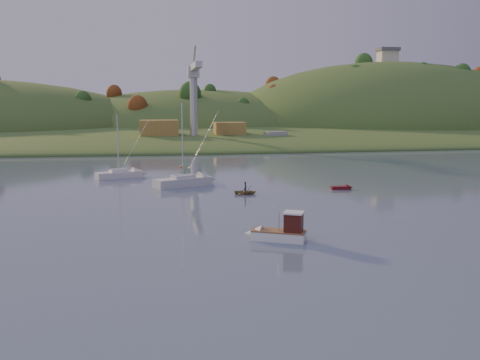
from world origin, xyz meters
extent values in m
plane|color=#3A445F|center=(0.00, 0.00, 0.00)|extent=(500.00, 500.00, 0.00)
cube|color=#355522|center=(0.00, 230.00, 0.00)|extent=(620.00, 220.00, 1.50)
ellipsoid|color=#355522|center=(0.00, 165.00, 0.00)|extent=(640.00, 150.00, 7.00)
ellipsoid|color=#355522|center=(10.00, 210.00, 0.00)|extent=(140.00, 120.00, 36.00)
ellipsoid|color=#355522|center=(95.00, 195.00, 0.00)|extent=(150.00, 130.00, 60.00)
cube|color=beige|center=(95.00, 195.00, 32.50)|extent=(8.00, 6.00, 5.00)
cube|color=#595960|center=(95.00, 195.00, 35.70)|extent=(9.00, 7.00, 1.50)
cube|color=slate|center=(5.00, 122.00, 1.20)|extent=(42.00, 16.00, 2.40)
cube|color=#A58437|center=(-8.00, 123.00, 4.80)|extent=(11.00, 8.00, 4.80)
cube|color=#A58437|center=(13.00, 124.00, 4.40)|extent=(9.00, 7.00, 4.00)
cylinder|color=#B7B7BC|center=(2.00, 120.00, 11.40)|extent=(2.20, 2.20, 18.00)
cube|color=#B7B7BC|center=(2.00, 120.00, 20.90)|extent=(3.20, 3.20, 3.20)
cube|color=#B7B7BC|center=(2.00, 111.00, 21.90)|extent=(1.80, 18.00, 1.60)
cube|color=#B7B7BC|center=(2.00, 125.00, 21.90)|extent=(1.80, 10.00, 1.60)
cube|color=white|center=(0.75, 10.61, 0.43)|extent=(5.08, 3.65, 0.87)
cone|color=white|center=(-1.41, 11.66, 0.43)|extent=(2.27, 2.29, 1.73)
cube|color=brown|center=(0.75, 10.61, 0.89)|extent=(5.10, 3.70, 0.12)
cube|color=#43140F|center=(1.96, 10.02, 1.73)|extent=(2.01, 1.97, 1.73)
cube|color=white|center=(1.96, 10.02, 2.64)|extent=(2.27, 2.23, 0.14)
cylinder|color=silver|center=(0.75, 10.61, 2.02)|extent=(0.10, 0.10, 2.31)
cube|color=silver|center=(-5.83, 43.83, 0.61)|extent=(9.10, 6.31, 1.22)
cube|color=silver|center=(-5.83, 43.83, 1.27)|extent=(3.85, 3.26, 0.77)
cylinder|color=silver|center=(-5.83, 43.83, 6.74)|extent=(0.18, 0.18, 11.05)
cylinder|color=silver|center=(-5.83, 43.83, 1.52)|extent=(3.22, 1.68, 0.12)
cylinder|color=silver|center=(-5.83, 43.83, 1.62)|extent=(2.93, 1.70, 0.36)
cube|color=silver|center=(-15.75, 54.19, 0.51)|extent=(7.75, 5.01, 1.03)
cube|color=silver|center=(-15.75, 54.19, 1.08)|extent=(3.24, 2.65, 0.65)
cylinder|color=silver|center=(-15.75, 54.19, 5.70)|extent=(0.18, 0.18, 9.34)
cylinder|color=silver|center=(-15.75, 54.19, 1.33)|extent=(2.79, 1.29, 0.12)
cylinder|color=silver|center=(-15.75, 54.19, 1.43)|extent=(2.55, 1.36, 0.36)
imported|color=olive|center=(2.08, 35.25, 0.31)|extent=(3.27, 2.56, 0.62)
imported|color=black|center=(2.08, 35.25, 0.72)|extent=(0.42, 0.57, 1.45)
cube|color=#550C12|center=(16.20, 37.03, 0.23)|extent=(2.78, 1.28, 0.45)
cone|color=#550C12|center=(17.55, 36.93, 0.23)|extent=(1.03, 1.15, 1.08)
cube|color=slate|center=(25.74, 118.00, 0.96)|extent=(15.90, 9.79, 1.93)
cube|color=#B7B7BC|center=(25.74, 118.00, 2.57)|extent=(7.10, 5.07, 2.57)
sphere|color=orange|center=(-4.85, 66.04, 0.25)|extent=(0.50, 0.50, 0.50)
camera|label=1|loc=(-10.41, -35.04, 12.37)|focal=40.00mm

